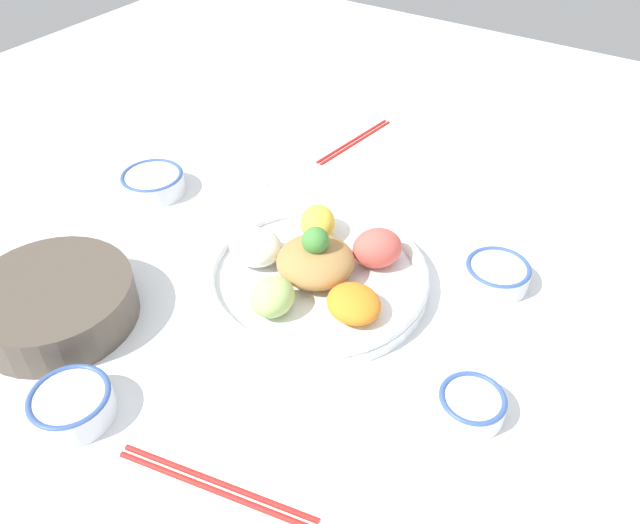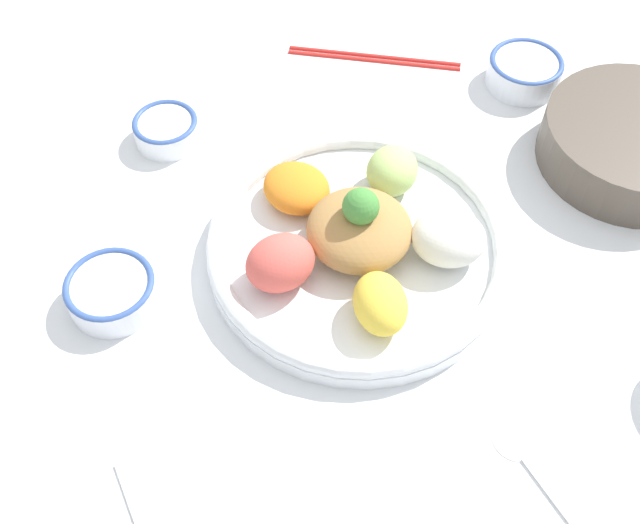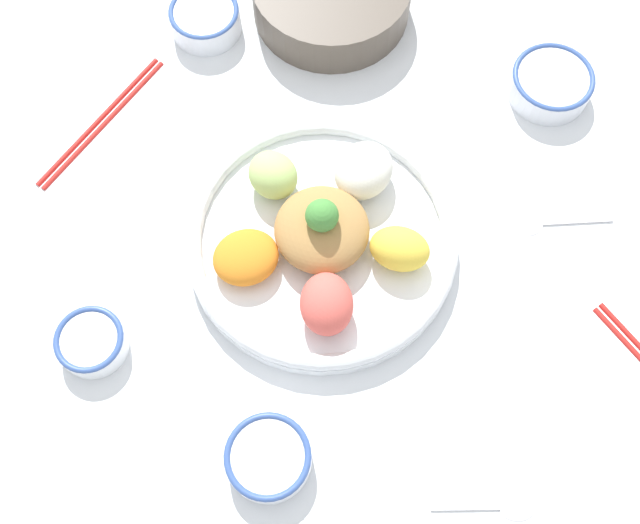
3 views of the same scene
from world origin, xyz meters
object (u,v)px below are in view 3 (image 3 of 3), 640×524
object	(u,v)px
chopsticks_pair_near	(101,121)
serving_spoon_extra	(499,504)
sauce_bowl_dark	(205,18)
serving_spoon_main	(545,220)
sauce_bowl_red	(551,83)
salad_platter	(322,236)
rice_bowl_plain	(268,458)
rice_bowl_blue	(91,342)

from	to	relation	value
chopsticks_pair_near	serving_spoon_extra	world-z (taller)	chopsticks_pair_near
sauce_bowl_dark	serving_spoon_main	world-z (taller)	sauce_bowl_dark
sauce_bowl_red	salad_platter	bearing A→B (deg)	-7.40
rice_bowl_plain	serving_spoon_main	bearing A→B (deg)	176.95
chopsticks_pair_near	serving_spoon_main	world-z (taller)	chopsticks_pair_near
rice_bowl_plain	chopsticks_pair_near	world-z (taller)	rice_bowl_plain
salad_platter	rice_bowl_blue	size ratio (longest dim) A/B	4.10
salad_platter	serving_spoon_main	bearing A→B (deg)	142.65
salad_platter	chopsticks_pair_near	xyz separation A→B (m)	(0.09, -0.34, -0.02)
sauce_bowl_red	chopsticks_pair_near	bearing A→B (deg)	-39.40
salad_platter	sauce_bowl_dark	distance (m)	0.38
rice_bowl_blue	serving_spoon_main	xyz separation A→B (m)	(-0.52, 0.27, -0.02)
rice_bowl_blue	serving_spoon_extra	xyz separation A→B (m)	(-0.21, 0.46, -0.02)
rice_bowl_blue	sauce_bowl_dark	size ratio (longest dim) A/B	0.83
sauce_bowl_dark	serving_spoon_main	size ratio (longest dim) A/B	0.83
salad_platter	rice_bowl_plain	world-z (taller)	salad_platter
sauce_bowl_red	rice_bowl_plain	distance (m)	0.62
sauce_bowl_dark	serving_spoon_extra	world-z (taller)	sauce_bowl_dark
serving_spoon_extra	rice_bowl_plain	bearing A→B (deg)	-11.27
rice_bowl_blue	serving_spoon_main	world-z (taller)	rice_bowl_blue
serving_spoon_main	serving_spoon_extra	world-z (taller)	same
rice_bowl_blue	serving_spoon_main	bearing A→B (deg)	152.61
salad_platter	chopsticks_pair_near	bearing A→B (deg)	-75.20
sauce_bowl_dark	serving_spoon_extra	distance (m)	0.75
rice_bowl_plain	serving_spoon_extra	world-z (taller)	rice_bowl_plain
sauce_bowl_red	rice_bowl_plain	world-z (taller)	sauce_bowl_red
chopsticks_pair_near	serving_spoon_main	distance (m)	0.61
chopsticks_pair_near	serving_spoon_extra	size ratio (longest dim) A/B	2.35
sauce_bowl_dark	serving_spoon_main	xyz separation A→B (m)	(-0.11, 0.53, -0.02)
salad_platter	rice_bowl_plain	size ratio (longest dim) A/B	3.49
sauce_bowl_red	rice_bowl_plain	xyz separation A→B (m)	(0.61, 0.10, -0.00)
sauce_bowl_red	serving_spoon_extra	distance (m)	0.56
salad_platter	rice_bowl_blue	distance (m)	0.30
rice_bowl_plain	chopsticks_pair_near	distance (m)	0.51
salad_platter	chopsticks_pair_near	size ratio (longest dim) A/B	1.40
salad_platter	rice_bowl_plain	bearing A→B (deg)	33.37
serving_spoon_extra	salad_platter	bearing A→B (deg)	-58.85
sauce_bowl_dark	chopsticks_pair_near	size ratio (longest dim) A/B	0.41
chopsticks_pair_near	serving_spoon_main	xyz separation A→B (m)	(-0.32, 0.51, -0.00)
serving_spoon_main	sauce_bowl_red	bearing A→B (deg)	79.38
rice_bowl_plain	salad_platter	bearing A→B (deg)	-146.63
rice_bowl_blue	chopsticks_pair_near	bearing A→B (deg)	-128.98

